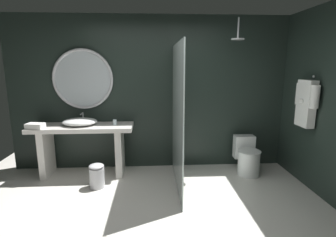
{
  "coord_description": "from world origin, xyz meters",
  "views": [
    {
      "loc": [
        0.0,
        -2.66,
        1.81
      ],
      "look_at": [
        0.22,
        0.98,
        1.05
      ],
      "focal_mm": 28.27,
      "sensor_mm": 36.0,
      "label": 1
    }
  ],
  "objects_px": {
    "round_wall_mirror": "(83,79)",
    "rain_shower_head": "(238,37)",
    "folded_hand_towel": "(35,126)",
    "tissue_box": "(37,124)",
    "toilet": "(247,157)",
    "waste_bin": "(97,176)",
    "tumbler_cup": "(115,122)",
    "vessel_sink": "(80,122)",
    "hanging_bathrobe": "(306,102)"
  },
  "relations": [
    {
      "from": "tumbler_cup",
      "to": "toilet",
      "type": "xyz_separation_m",
      "value": [
        2.19,
        -0.11,
        -0.61
      ]
    },
    {
      "from": "round_wall_mirror",
      "to": "folded_hand_towel",
      "type": "bearing_deg",
      "value": -147.04
    },
    {
      "from": "toilet",
      "to": "waste_bin",
      "type": "relative_size",
      "value": 1.64
    },
    {
      "from": "vessel_sink",
      "to": "round_wall_mirror",
      "type": "distance_m",
      "value": 0.71
    },
    {
      "from": "rain_shower_head",
      "to": "folded_hand_towel",
      "type": "bearing_deg",
      "value": -177.76
    },
    {
      "from": "toilet",
      "to": "folded_hand_towel",
      "type": "bearing_deg",
      "value": -178.89
    },
    {
      "from": "tumbler_cup",
      "to": "waste_bin",
      "type": "xyz_separation_m",
      "value": [
        -0.22,
        -0.51,
        -0.7
      ]
    },
    {
      "from": "hanging_bathrobe",
      "to": "toilet",
      "type": "relative_size",
      "value": 1.24
    },
    {
      "from": "tumbler_cup",
      "to": "toilet",
      "type": "bearing_deg",
      "value": -2.84
    },
    {
      "from": "tumbler_cup",
      "to": "tissue_box",
      "type": "relative_size",
      "value": 0.53
    },
    {
      "from": "tumbler_cup",
      "to": "folded_hand_towel",
      "type": "relative_size",
      "value": 0.35
    },
    {
      "from": "round_wall_mirror",
      "to": "folded_hand_towel",
      "type": "distance_m",
      "value": 1.04
    },
    {
      "from": "waste_bin",
      "to": "folded_hand_towel",
      "type": "relative_size",
      "value": 1.41
    },
    {
      "from": "rain_shower_head",
      "to": "hanging_bathrobe",
      "type": "xyz_separation_m",
      "value": [
        0.88,
        -0.53,
        -0.93
      ]
    },
    {
      "from": "vessel_sink",
      "to": "rain_shower_head",
      "type": "bearing_deg",
      "value": -1.69
    },
    {
      "from": "round_wall_mirror",
      "to": "toilet",
      "type": "relative_size",
      "value": 1.66
    },
    {
      "from": "vessel_sink",
      "to": "folded_hand_towel",
      "type": "relative_size",
      "value": 2.13
    },
    {
      "from": "round_wall_mirror",
      "to": "hanging_bathrobe",
      "type": "bearing_deg",
      "value": -13.95
    },
    {
      "from": "rain_shower_head",
      "to": "hanging_bathrobe",
      "type": "distance_m",
      "value": 1.39
    },
    {
      "from": "toilet",
      "to": "waste_bin",
      "type": "xyz_separation_m",
      "value": [
        -2.41,
        -0.4,
        -0.09
      ]
    },
    {
      "from": "vessel_sink",
      "to": "folded_hand_towel",
      "type": "distance_m",
      "value": 0.65
    },
    {
      "from": "vessel_sink",
      "to": "tissue_box",
      "type": "relative_size",
      "value": 3.2
    },
    {
      "from": "rain_shower_head",
      "to": "toilet",
      "type": "relative_size",
      "value": 0.55
    },
    {
      "from": "tissue_box",
      "to": "folded_hand_towel",
      "type": "height_order",
      "value": "folded_hand_towel"
    },
    {
      "from": "waste_bin",
      "to": "folded_hand_towel",
      "type": "bearing_deg",
      "value": 160.78
    },
    {
      "from": "vessel_sink",
      "to": "toilet",
      "type": "distance_m",
      "value": 2.82
    },
    {
      "from": "tissue_box",
      "to": "toilet",
      "type": "height_order",
      "value": "tissue_box"
    },
    {
      "from": "vessel_sink",
      "to": "hanging_bathrobe",
      "type": "distance_m",
      "value": 3.46
    },
    {
      "from": "rain_shower_head",
      "to": "vessel_sink",
      "type": "bearing_deg",
      "value": 178.31
    },
    {
      "from": "round_wall_mirror",
      "to": "folded_hand_towel",
      "type": "xyz_separation_m",
      "value": [
        -0.65,
        -0.42,
        -0.68
      ]
    },
    {
      "from": "toilet",
      "to": "rain_shower_head",
      "type": "bearing_deg",
      "value": 167.12
    },
    {
      "from": "vessel_sink",
      "to": "round_wall_mirror",
      "type": "bearing_deg",
      "value": 81.85
    },
    {
      "from": "waste_bin",
      "to": "tumbler_cup",
      "type": "bearing_deg",
      "value": 66.46
    },
    {
      "from": "vessel_sink",
      "to": "waste_bin",
      "type": "relative_size",
      "value": 1.51
    },
    {
      "from": "hanging_bathrobe",
      "to": "waste_bin",
      "type": "height_order",
      "value": "hanging_bathrobe"
    },
    {
      "from": "tumbler_cup",
      "to": "round_wall_mirror",
      "type": "xyz_separation_m",
      "value": [
        -0.53,
        0.25,
        0.68
      ]
    },
    {
      "from": "vessel_sink",
      "to": "toilet",
      "type": "height_order",
      "value": "vessel_sink"
    },
    {
      "from": "tissue_box",
      "to": "round_wall_mirror",
      "type": "bearing_deg",
      "value": 24.08
    },
    {
      "from": "tissue_box",
      "to": "rain_shower_head",
      "type": "bearing_deg",
      "value": -0.03
    },
    {
      "from": "rain_shower_head",
      "to": "folded_hand_towel",
      "type": "height_order",
      "value": "rain_shower_head"
    },
    {
      "from": "vessel_sink",
      "to": "round_wall_mirror",
      "type": "xyz_separation_m",
      "value": [
        0.03,
        0.23,
        0.67
      ]
    },
    {
      "from": "rain_shower_head",
      "to": "folded_hand_towel",
      "type": "distance_m",
      "value": 3.4
    },
    {
      "from": "round_wall_mirror",
      "to": "rain_shower_head",
      "type": "bearing_deg",
      "value": -6.97
    },
    {
      "from": "folded_hand_towel",
      "to": "vessel_sink",
      "type": "bearing_deg",
      "value": 17.49
    },
    {
      "from": "round_wall_mirror",
      "to": "rain_shower_head",
      "type": "xyz_separation_m",
      "value": [
        2.47,
        -0.3,
        0.65
      ]
    },
    {
      "from": "round_wall_mirror",
      "to": "tissue_box",
      "type": "bearing_deg",
      "value": -155.92
    },
    {
      "from": "tumbler_cup",
      "to": "round_wall_mirror",
      "type": "bearing_deg",
      "value": 154.7
    },
    {
      "from": "waste_bin",
      "to": "folded_hand_towel",
      "type": "distance_m",
      "value": 1.23
    },
    {
      "from": "rain_shower_head",
      "to": "waste_bin",
      "type": "relative_size",
      "value": 0.9
    },
    {
      "from": "tissue_box",
      "to": "hanging_bathrobe",
      "type": "height_order",
      "value": "hanging_bathrobe"
    }
  ]
}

